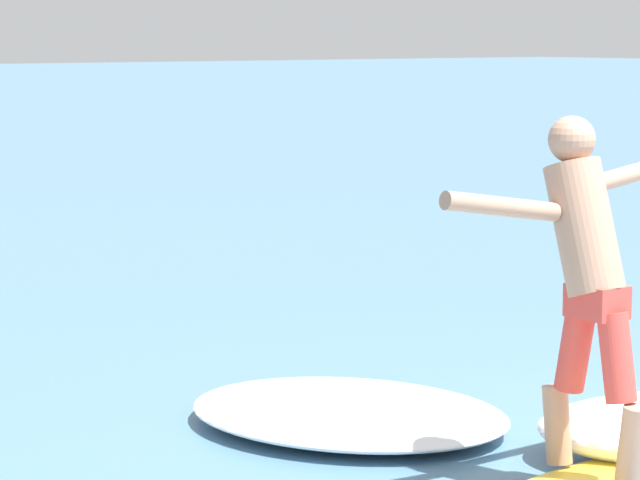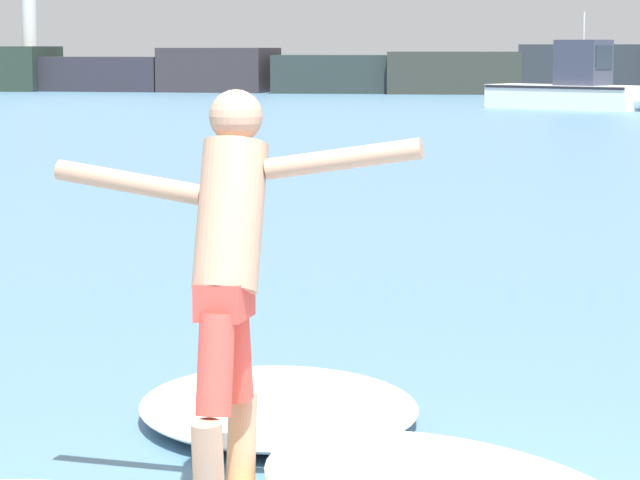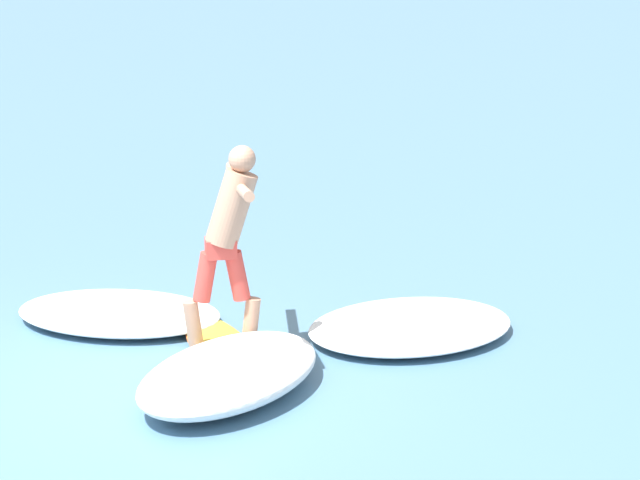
# 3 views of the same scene
# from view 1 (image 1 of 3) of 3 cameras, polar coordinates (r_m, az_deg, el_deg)

# --- Properties ---
(surfer) EXTENTS (1.63, 0.68, 1.74)m
(surfer) POSITION_cam_1_polar(r_m,az_deg,el_deg) (7.38, 9.98, -0.93)
(surfer) COLOR tan
(surfer) RESTS_ON surfboard
(wave_foam_at_nose) EXTENTS (2.03, 2.29, 0.17)m
(wave_foam_at_nose) POSITION_cam_1_polar(r_m,az_deg,el_deg) (8.65, 1.07, -6.51)
(wave_foam_at_nose) COLOR white
(wave_foam_at_nose) RESTS_ON ground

